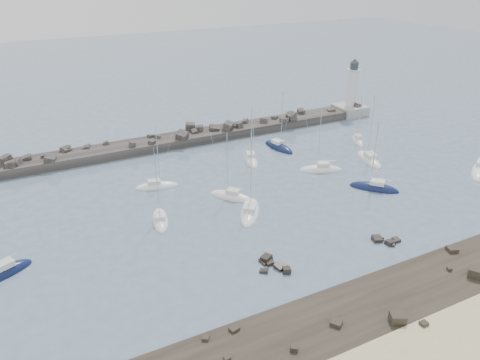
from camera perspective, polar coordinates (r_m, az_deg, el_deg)
name	(u,v)px	position (r m, az deg, el deg)	size (l,w,h in m)	color
ground	(261,228)	(69.00, 2.60, -5.90)	(400.00, 400.00, 0.00)	slate
rock_shelf	(360,322)	(54.74, 14.42, -16.47)	(140.00, 12.00, 2.02)	black
rock_cluster_near	(273,265)	(61.34, 3.99, -10.32)	(3.87, 4.78, 1.73)	black
rock_cluster_far	(386,242)	(68.80, 17.41, -7.19)	(3.65, 3.28, 1.37)	black
breakwater	(138,149)	(98.30, -12.32, 3.67)	(115.00, 7.15, 5.35)	#2F2C2A
lighthouse	(350,102)	(121.85, 13.32, 9.20)	(7.00, 7.00, 14.60)	#979793
sailboat_2	(4,273)	(66.61, -26.81, -10.12)	(7.62, 5.08, 11.90)	#0F1941
sailboat_3	(160,220)	(71.61, -9.70, -4.89)	(4.01, 7.68, 11.66)	white
sailboat_4	(157,187)	(81.98, -10.11, -0.80)	(7.82, 4.11, 11.85)	white
sailboat_5	(231,197)	(77.31, -1.08, -2.06)	(6.64, 7.40, 12.18)	white
sailboat_6	(251,160)	(91.18, 1.31, 2.40)	(4.59, 8.09, 12.39)	white
sailboat_7	(250,213)	(72.65, 1.22, -4.00)	(7.38, 9.00, 14.23)	white
sailboat_8	(279,148)	(97.81, 4.73, 3.96)	(3.82, 8.65, 13.29)	#0F1941
sailboat_9	(321,170)	(88.33, 9.80, 1.22)	(8.29, 5.57, 12.75)	white
sailboat_10	(369,160)	(94.85, 15.44, 2.39)	(5.01, 9.15, 13.87)	white
sailboat_12	(358,141)	(104.23, 14.15, 4.64)	(4.83, 6.84, 10.78)	white
sailboat_13	(374,188)	(83.39, 16.03, -0.96)	(7.49, 7.91, 13.26)	#0F1941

